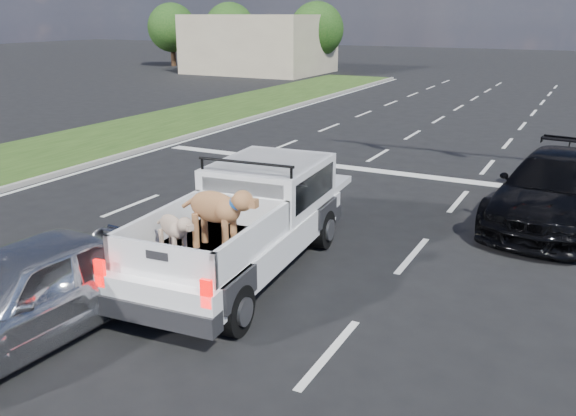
# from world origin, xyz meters

# --- Properties ---
(ground) EXTENTS (160.00, 160.00, 0.00)m
(ground) POSITION_xyz_m (0.00, 0.00, 0.00)
(ground) COLOR black
(ground) RESTS_ON ground
(road_markings) EXTENTS (17.75, 60.00, 0.01)m
(road_markings) POSITION_xyz_m (0.00, 6.56, 0.01)
(road_markings) COLOR silver
(road_markings) RESTS_ON ground
(grass_median_left) EXTENTS (5.00, 60.00, 0.10)m
(grass_median_left) POSITION_xyz_m (-11.50, 6.00, 0.05)
(grass_median_left) COLOR #223E13
(grass_median_left) RESTS_ON ground
(curb_left) EXTENTS (0.15, 60.00, 0.14)m
(curb_left) POSITION_xyz_m (-9.05, 6.00, 0.07)
(curb_left) COLOR gray
(curb_left) RESTS_ON ground
(building_left) EXTENTS (10.00, 8.00, 4.40)m
(building_left) POSITION_xyz_m (-20.00, 36.00, 2.20)
(building_left) COLOR tan
(building_left) RESTS_ON ground
(tree_far_a) EXTENTS (4.20, 4.20, 5.40)m
(tree_far_a) POSITION_xyz_m (-30.00, 38.00, 3.29)
(tree_far_a) COLOR #332114
(tree_far_a) RESTS_ON ground
(tree_far_b) EXTENTS (4.20, 4.20, 5.40)m
(tree_far_b) POSITION_xyz_m (-24.00, 38.00, 3.29)
(tree_far_b) COLOR #332114
(tree_far_b) RESTS_ON ground
(tree_far_c) EXTENTS (4.20, 4.20, 5.40)m
(tree_far_c) POSITION_xyz_m (-16.00, 38.00, 3.29)
(tree_far_c) COLOR #332114
(tree_far_c) RESTS_ON ground
(pickup_truck) EXTENTS (2.40, 5.55, 2.03)m
(pickup_truck) POSITION_xyz_m (-0.73, 1.94, 0.95)
(pickup_truck) COLOR black
(pickup_truck) RESTS_ON ground
(silver_sedan) EXTENTS (2.02, 4.39, 1.46)m
(silver_sedan) POSITION_xyz_m (-2.20, -1.60, 0.73)
(silver_sedan) COLOR #ADAFB4
(silver_sedan) RESTS_ON ground
(black_coupe) EXTENTS (2.80, 5.57, 1.55)m
(black_coupe) POSITION_xyz_m (3.95, 7.28, 0.78)
(black_coupe) COLOR black
(black_coupe) RESTS_ON ground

